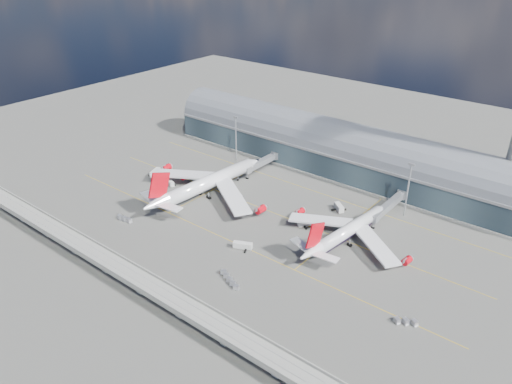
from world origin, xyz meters
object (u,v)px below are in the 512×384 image
Objects in this scene: floodlight_mast_left at (236,137)px; cargo_train_0 at (125,219)px; service_truck_2 at (243,245)px; cargo_train_1 at (230,280)px; service_truck_5 at (339,208)px; service_truck_4 at (362,228)px; airliner_left at (206,183)px; airliner_right at (348,231)px; floodlight_mast_right at (408,189)px; service_truck_3 at (305,223)px; service_truck_0 at (155,173)px; service_truck_1 at (171,183)px; cargo_train_2 at (406,321)px.

floodlight_mast_left reaches higher than cargo_train_0.
service_truck_2 is 0.94× the size of cargo_train_0.
cargo_train_0 is 65.44m from cargo_train_1.
service_truck_4 is at bearing -81.36° from service_truck_5.
cargo_train_0 is (-69.51, -67.42, -0.63)m from service_truck_5.
airliner_left is 1.26× the size of airliner_right.
airliner_right is at bearing -54.61° from cargo_train_0.
service_truck_3 is at bearing -129.98° from floodlight_mast_right.
service_truck_0 is 83.58m from service_truck_2.
airliner_left is at bearing 28.00° from cargo_train_1.
service_truck_2 is at bearing 4.98° from cargo_train_1.
service_truck_2 is (-39.62, -66.17, -12.15)m from floodlight_mast_right.
service_truck_5 is at bearing -39.27° from cargo_train_0.
service_truck_0 reaches higher than service_truck_5.
service_truck_1 reaches higher than cargo_train_1.
service_truck_4 is at bearing 16.77° from airliner_left.
cargo_train_1 is 62.50m from cargo_train_2.
service_truck_0 is 98.44m from service_truck_5.
floodlight_mast_right reaches higher than airliner_right.
floodlight_mast_right is at bearing 85.75° from service_truck_3.
floodlight_mast_right is 78.08m from service_truck_2.
service_truck_4 reaches higher than service_truck_2.
cargo_train_0 reaches higher than cargo_train_2.
service_truck_4 is 65.09m from cargo_train_1.
service_truck_0 is 1.21× the size of service_truck_3.
cargo_train_2 is at bearing -8.70° from airliner_left.
service_truck_2 is 1.45× the size of service_truck_4.
service_truck_3 reaches higher than cargo_train_1.
airliner_right is 7.31× the size of service_truck_2.
airliner_right is at bearing 8.63° from airliner_left.
service_truck_5 is at bearing -11.06° from floodlight_mast_left.
service_truck_5 is 96.84m from cargo_train_0.
cargo_train_2 is (130.09, -66.51, -12.69)m from floodlight_mast_left.
service_truck_5 is 0.54× the size of cargo_train_1.
service_truck_0 is at bearing 107.52° from cargo_train_2.
floodlight_mast_right is 3.19× the size of service_truck_2.
airliner_left is at bearing -9.12° from cargo_train_0.
service_truck_3 is at bearing -154.53° from service_truck_5.
cargo_train_1 is (75.08, -40.29, -0.42)m from service_truck_1.
cargo_train_1 is at bearing -145.48° from service_truck_5.
floodlight_mast_right is at bearing -56.05° from service_truck_2.
airliner_right is at bearing -75.01° from service_truck_4.
service_truck_2 is 0.65× the size of cargo_train_1.
floodlight_mast_right is at bearing 51.06° from cargo_train_2.
airliner_left is 69.94m from cargo_train_1.
floodlight_mast_left is 45.29m from airliner_left.
cargo_train_2 is at bearing -77.33° from service_truck_1.
airliner_right is 95.66m from service_truck_1.
service_truck_1 is (15.23, -3.13, -0.38)m from service_truck_0.
service_truck_3 is 0.80× the size of cargo_train_0.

